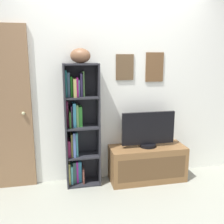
{
  "coord_description": "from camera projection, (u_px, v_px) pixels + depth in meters",
  "views": [
    {
      "loc": [
        -0.75,
        -2.2,
        1.68
      ],
      "look_at": [
        -0.1,
        0.85,
        0.99
      ],
      "focal_mm": 41.27,
      "sensor_mm": 36.0,
      "label": 1
    }
  ],
  "objects": [
    {
      "name": "television",
      "position": [
        148.0,
        130.0,
        3.41
      ],
      "size": [
        0.72,
        0.22,
        0.47
      ],
      "color": "black",
      "rests_on": "tv_stand"
    },
    {
      "name": "bookshelf",
      "position": [
        78.0,
        127.0,
        3.3
      ],
      "size": [
        0.44,
        0.26,
        1.58
      ],
      "color": "#24252A",
      "rests_on": "ground"
    },
    {
      "name": "football",
      "position": [
        80.0,
        56.0,
        3.09
      ],
      "size": [
        0.31,
        0.28,
        0.18
      ],
      "primitive_type": "ellipsoid",
      "rotation": [
        0.0,
        0.0,
        -0.52
      ],
      "color": "brown",
      "rests_on": "bookshelf"
    },
    {
      "name": "back_wall",
      "position": [
        115.0,
        87.0,
        3.43
      ],
      "size": [
        4.8,
        0.08,
        2.52
      ],
      "color": "white",
      "rests_on": "ground"
    },
    {
      "name": "tv_stand",
      "position": [
        147.0,
        163.0,
        3.51
      ],
      "size": [
        1.02,
        0.4,
        0.48
      ],
      "color": "brown",
      "rests_on": "ground"
    }
  ]
}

